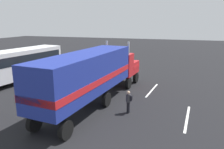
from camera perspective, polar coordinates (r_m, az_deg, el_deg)
ground_plane at (r=22.04m, az=1.40°, el=-3.00°), size 120.00×120.00×0.00m
lane_stripe_near at (r=21.05m, az=10.33°, el=-4.02°), size 4.39×0.59×0.01m
lane_stripe_mid at (r=15.81m, az=18.91°, el=-10.69°), size 4.40×0.46×0.01m
semi_truck at (r=16.78m, az=-4.73°, el=0.53°), size 14.34×3.94×4.50m
person_bystander at (r=15.53m, az=4.33°, el=-6.86°), size 0.34×0.45×1.63m
parked_bus at (r=25.16m, az=-23.43°, el=2.81°), size 11.26×4.23×3.40m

